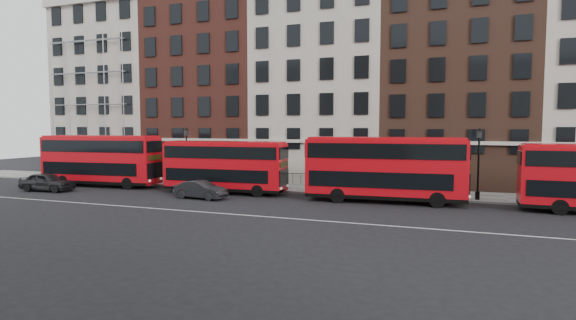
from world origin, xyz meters
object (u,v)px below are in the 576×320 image
(bus_a, at_px, (101,159))
(bus_b, at_px, (225,166))
(car_front, at_px, (201,190))
(car_rear, at_px, (47,182))
(bus_c, at_px, (384,168))

(bus_a, distance_m, bus_b, 12.91)
(bus_a, distance_m, car_front, 13.00)
(car_front, bearing_deg, bus_b, -2.24)
(car_rear, bearing_deg, bus_a, -32.67)
(bus_a, relative_size, car_front, 2.70)
(bus_b, height_order, bus_c, bus_c)
(car_rear, distance_m, car_front, 14.62)
(bus_c, xyz_separation_m, car_front, (-13.53, -3.13, -1.87))
(bus_a, height_order, bus_c, bus_c)
(bus_a, height_order, car_front, bus_a)
(bus_c, distance_m, car_front, 14.01)
(bus_b, xyz_separation_m, car_rear, (-15.03, -4.08, -1.52))
(bus_c, bearing_deg, car_rear, -175.20)
(bus_c, relative_size, car_front, 2.72)
(bus_b, relative_size, bus_c, 0.90)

